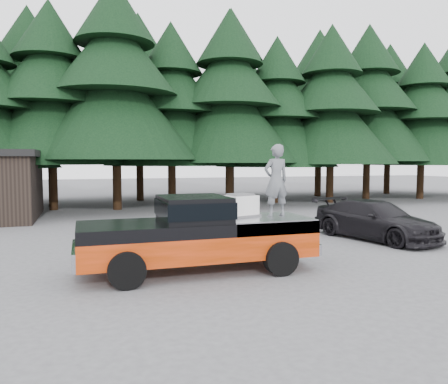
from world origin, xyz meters
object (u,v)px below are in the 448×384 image
object	(u,v)px
pickup_truck	(197,246)
man_on_bed	(276,180)
parked_car	(375,220)
air_compressor	(240,206)

from	to	relation	value
pickup_truck	man_on_bed	xyz separation A→B (m)	(2.14, -0.03, 1.62)
pickup_truck	parked_car	bearing A→B (deg)	19.03
pickup_truck	man_on_bed	size ratio (longest dim) A/B	3.14
man_on_bed	air_compressor	bearing A→B (deg)	-21.48
air_compressor	man_on_bed	size ratio (longest dim) A/B	0.41
man_on_bed	parked_car	size ratio (longest dim) A/B	0.40
pickup_truck	man_on_bed	world-z (taller)	man_on_bed
air_compressor	man_on_bed	bearing A→B (deg)	-35.31
man_on_bed	parked_car	bearing A→B (deg)	-158.40
air_compressor	pickup_truck	bearing A→B (deg)	172.35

